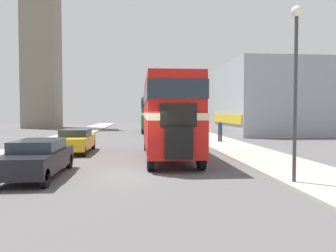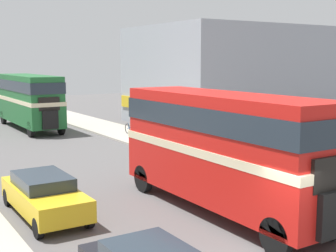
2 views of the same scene
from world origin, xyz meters
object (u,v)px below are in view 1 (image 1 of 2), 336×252
car_parked_mid (76,140)px  street_lamp (296,67)px  car_parked_near (37,158)px  church_tower (41,9)px  bus_distant (151,112)px  pedestrian_walking (220,130)px  double_decker_bus (168,112)px  bicycle_on_pavement (201,131)px

car_parked_mid → street_lamp: 13.79m
car_parked_near → church_tower: bearing=105.6°
bus_distant → pedestrian_walking: 16.28m
pedestrian_walking → street_lamp: (-1.32, -15.30, 2.90)m
double_decker_bus → bus_distant: size_ratio=0.94×
pedestrian_walking → bicycle_on_pavement: pedestrian_walking is taller
car_parked_mid → pedestrian_walking: 11.74m
bus_distant → bicycle_on_pavement: bearing=-55.6°
car_parked_mid → pedestrian_walking: size_ratio=2.81×
double_decker_bus → car_parked_near: double_decker_bus is taller
car_parked_mid → pedestrian_walking: pedestrian_walking is taller
street_lamp → bicycle_on_pavement: bearing=86.7°
car_parked_mid → bicycle_on_pavement: size_ratio=2.66×
double_decker_bus → church_tower: 43.59m
car_parked_near → bicycle_on_pavement: car_parked_near is taller
car_parked_near → street_lamp: bearing=-13.8°
double_decker_bus → church_tower: size_ratio=0.26×
bus_distant → car_parked_near: (-5.39, -28.50, -1.75)m
double_decker_bus → pedestrian_walking: (4.97, 8.33, -1.44)m
bus_distant → pedestrian_walking: bearing=-72.1°
bicycle_on_pavement → bus_distant: bearing=124.4°
double_decker_bus → car_parked_mid: size_ratio=2.04×
car_parked_near → bus_distant: bearing=79.3°
pedestrian_walking → bicycle_on_pavement: (0.03, 8.10, -0.58)m
pedestrian_walking → bus_distant: bearing=107.9°
bus_distant → pedestrian_walking: bus_distant is taller
pedestrian_walking → street_lamp: bearing=-94.9°
bicycle_on_pavement → street_lamp: 23.69m
bus_distant → double_decker_bus: bearing=-89.9°
car_parked_near → bicycle_on_pavement: 23.59m
bus_distant → street_lamp: size_ratio=1.73×
bus_distant → church_tower: size_ratio=0.27×
bicycle_on_pavement → street_lamp: size_ratio=0.30×
car_parked_near → bicycle_on_pavement: bearing=63.8°
car_parked_mid → pedestrian_walking: (10.40, 5.43, 0.31)m
street_lamp → church_tower: (-20.60, 43.62, 14.96)m
pedestrian_walking → bicycle_on_pavement: size_ratio=0.95×
car_parked_mid → street_lamp: (9.08, -9.87, 3.21)m
pedestrian_walking → street_lamp: 15.63m
bus_distant → bicycle_on_pavement: 9.11m
car_parked_near → street_lamp: 9.86m
street_lamp → church_tower: size_ratio=0.16×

